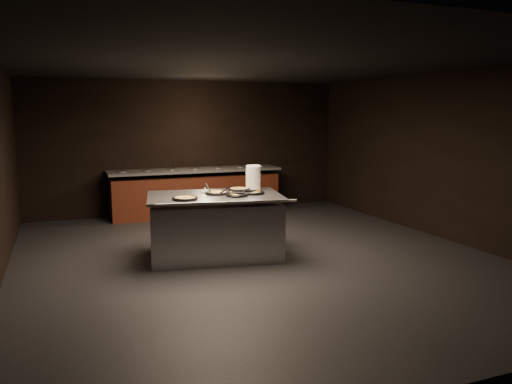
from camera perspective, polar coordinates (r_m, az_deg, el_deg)
room at (r=7.41m, az=0.03°, el=3.34°), size 7.02×8.02×2.92m
salad_bar at (r=10.91m, az=-6.89°, el=-0.31°), size 3.70×0.83×1.18m
serving_counter at (r=7.65m, az=-4.69°, el=-4.05°), size 2.19×1.62×0.96m
plate_stack at (r=8.07m, az=-0.32°, el=1.66°), size 0.24×0.24×0.38m
pan_veggie_whole at (r=7.18m, az=-8.12°, el=-0.71°), size 0.37×0.37×0.04m
pan_cheese_whole at (r=7.64m, az=-4.49°, el=-0.08°), size 0.36×0.36×0.04m
pan_cheese_slices_a at (r=7.98m, az=-1.94°, el=0.32°), size 0.35×0.35×0.04m
pan_cheese_slices_b at (r=7.43m, az=-2.21°, el=-0.32°), size 0.33×0.33×0.04m
pan_veggie_slices at (r=7.64m, az=-0.32°, el=-0.06°), size 0.35×0.35×0.04m
server_left at (r=7.65m, az=-5.64°, el=0.35°), size 0.10×0.33×0.16m
server_right at (r=7.34m, az=-3.19°, el=0.01°), size 0.27×0.26×0.17m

